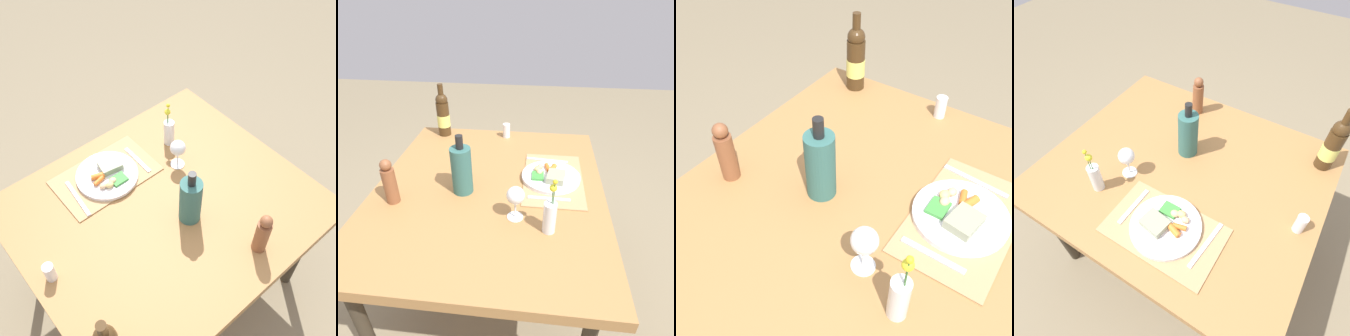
{
  "view_description": "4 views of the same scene",
  "coord_description": "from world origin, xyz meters",
  "views": [
    {
      "loc": [
        0.63,
        0.77,
        2.14
      ],
      "look_at": [
        -0.1,
        -0.08,
        0.82
      ],
      "focal_mm": 43.33,
      "sensor_mm": 36.0,
      "label": 1
    },
    {
      "loc": [
        -1.14,
        -0.21,
        1.54
      ],
      "look_at": [
        0.03,
        -0.08,
        0.8
      ],
      "focal_mm": 32.41,
      "sensor_mm": 36.0,
      "label": 2
    },
    {
      "loc": [
        -0.7,
        -0.42,
        1.61
      ],
      "look_at": [
        0.01,
        0.07,
        0.79
      ],
      "focal_mm": 41.99,
      "sensor_mm": 36.0,
      "label": 3
    },
    {
      "loc": [
        0.44,
        -0.72,
        1.74
      ],
      "look_at": [
        0.01,
        -0.04,
        0.78
      ],
      "focal_mm": 31.12,
      "sensor_mm": 36.0,
      "label": 4
    }
  ],
  "objects": [
    {
      "name": "ground_plane",
      "position": [
        0.0,
        0.0,
        0.0
      ],
      "size": [
        8.0,
        8.0,
        0.0
      ],
      "primitive_type": "plane",
      "color": "#817357"
    },
    {
      "name": "dining_table",
      "position": [
        0.0,
        0.0,
        0.65
      ],
      "size": [
        1.22,
        1.06,
        0.72
      ],
      "color": "#A27240",
      "rests_on": "ground_plane"
    },
    {
      "name": "placemat",
      "position": [
        0.09,
        -0.3,
        0.72
      ],
      "size": [
        0.46,
        0.28,
        0.01
      ],
      "primitive_type": "cube",
      "color": "tan",
      "rests_on": "dining_table"
    },
    {
      "name": "dinner_plate",
      "position": [
        0.09,
        -0.29,
        0.74
      ],
      "size": [
        0.28,
        0.28,
        0.05
      ],
      "color": "white",
      "rests_on": "placemat"
    },
    {
      "name": "fork",
      "position": [
        -0.07,
        -0.28,
        0.72
      ],
      "size": [
        0.02,
        0.19,
        0.0
      ],
      "primitive_type": "cube",
      "rotation": [
        0.0,
        0.0,
        -0.01
      ],
      "color": "silver",
      "rests_on": "placemat"
    },
    {
      "name": "knife",
      "position": [
        0.26,
        -0.27,
        0.72
      ],
      "size": [
        0.04,
        0.22,
        0.0
      ],
      "primitive_type": "cube",
      "rotation": [
        0.0,
        0.0,
        -0.1
      ],
      "color": "silver",
      "rests_on": "placemat"
    },
    {
      "name": "pepper_mill",
      "position": [
        -0.16,
        0.39,
        0.81
      ],
      "size": [
        0.06,
        0.06,
        0.21
      ],
      "color": "brown",
      "rests_on": "dining_table"
    },
    {
      "name": "wine_glass",
      "position": [
        -0.2,
        -0.14,
        0.82
      ],
      "size": [
        0.07,
        0.07,
        0.15
      ],
      "color": "white",
      "rests_on": "dining_table"
    },
    {
      "name": "salt_shaker",
      "position": [
        0.53,
        -0.02,
        0.76
      ],
      "size": [
        0.04,
        0.04,
        0.09
      ],
      "primitive_type": "cylinder",
      "color": "white",
      "rests_on": "dining_table"
    },
    {
      "name": "wine_bottle",
      "position": [
        0.52,
        0.36,
        0.85
      ],
      "size": [
        0.08,
        0.08,
        0.32
      ],
      "color": "#412C15",
      "rests_on": "dining_table"
    },
    {
      "name": "cooler_bottle",
      "position": [
        -0.05,
        0.11,
        0.83
      ],
      "size": [
        0.09,
        0.09,
        0.28
      ],
      "color": "#32645E",
      "rests_on": "dining_table"
    },
    {
      "name": "flower_vase",
      "position": [
        -0.26,
        -0.27,
        0.79
      ],
      "size": [
        0.05,
        0.05,
        0.24
      ],
      "color": "silver",
      "rests_on": "dining_table"
    }
  ]
}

